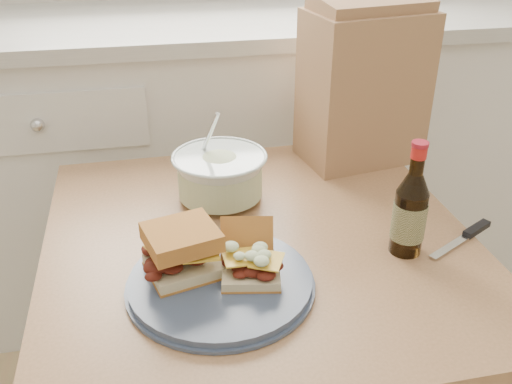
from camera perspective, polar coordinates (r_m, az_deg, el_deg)
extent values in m
cube|color=silver|center=(1.95, -3.67, 2.99)|extent=(2.40, 0.60, 0.90)
cube|color=silver|center=(1.80, -4.15, 16.62)|extent=(2.50, 0.64, 0.04)
cube|color=#B07E53|center=(1.12, 0.37, -5.33)|extent=(0.83, 0.83, 0.04)
cube|color=#B07E53|center=(1.61, -15.55, -9.60)|extent=(0.06, 0.06, 0.65)
cube|color=#B07E53|center=(1.70, 9.88, -6.63)|extent=(0.06, 0.06, 0.65)
cylinder|color=#3D4A63|center=(0.98, -3.57, -9.00)|extent=(0.31, 0.31, 0.02)
cube|color=beige|center=(0.99, -7.25, -7.35)|extent=(0.14, 0.13, 0.02)
cube|color=yellow|center=(0.97, -7.38, -5.62)|extent=(0.08, 0.08, 0.00)
cube|color=#B96D31|center=(0.96, -7.47, -4.49)|extent=(0.14, 0.13, 0.03)
cube|color=beige|center=(0.97, -0.50, -8.09)|extent=(0.11, 0.10, 0.02)
cube|color=yellow|center=(0.95, -0.51, -6.63)|extent=(0.07, 0.07, 0.00)
cube|color=#B96D31|center=(1.00, -0.91, -4.80)|extent=(0.10, 0.08, 0.08)
cone|color=silver|center=(1.22, -3.61, 1.40)|extent=(0.20, 0.20, 0.10)
cylinder|color=white|center=(1.22, -3.60, 1.20)|extent=(0.18, 0.18, 0.07)
torus|color=silver|center=(1.20, -3.68, 3.57)|extent=(0.20, 0.20, 0.01)
cylinder|color=silver|center=(1.21, -4.79, 5.44)|extent=(0.05, 0.08, 0.13)
cylinder|color=black|center=(1.08, 15.00, -2.96)|extent=(0.06, 0.06, 0.12)
cone|color=black|center=(1.04, 15.55, 0.84)|extent=(0.06, 0.06, 0.04)
cylinder|color=black|center=(1.02, 15.88, 3.09)|extent=(0.02, 0.02, 0.05)
cylinder|color=red|center=(1.01, 15.99, 3.84)|extent=(0.03, 0.03, 0.02)
cylinder|color=#AC1F33|center=(1.01, 16.11, 4.63)|extent=(0.03, 0.03, 0.01)
cylinder|color=#313C1E|center=(1.08, 15.03, -2.74)|extent=(0.06, 0.06, 0.07)
cube|color=silver|center=(1.14, 19.03, -5.06)|extent=(0.12, 0.08, 0.00)
cube|color=black|center=(1.21, 21.20, -3.45)|extent=(0.07, 0.05, 0.01)
cube|color=#A3754F|center=(1.39, 10.66, 10.19)|extent=(0.30, 0.22, 0.36)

